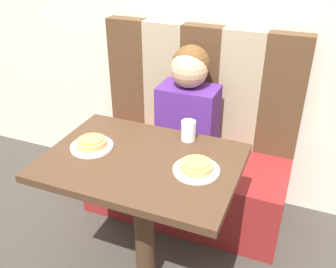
{
  "coord_description": "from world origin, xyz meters",
  "views": [
    {
      "loc": [
        0.63,
        -1.24,
        1.68
      ],
      "look_at": [
        0.0,
        0.31,
        0.74
      ],
      "focal_mm": 40.0,
      "sensor_mm": 36.0,
      "label": 1
    }
  ],
  "objects_px": {
    "drinking_cup": "(188,131)",
    "pizza_left": "(91,142)",
    "person": "(189,102)",
    "plate_right": "(196,170)",
    "pizza_right": "(196,166)",
    "plate_left": "(92,147)"
  },
  "relations": [
    {
      "from": "plate_left",
      "to": "drinking_cup",
      "type": "height_order",
      "value": "drinking_cup"
    },
    {
      "from": "plate_left",
      "to": "pizza_right",
      "type": "xyz_separation_m",
      "value": [
        0.51,
        0.0,
        0.02
      ]
    },
    {
      "from": "plate_left",
      "to": "pizza_left",
      "type": "height_order",
      "value": "pizza_left"
    },
    {
      "from": "plate_right",
      "to": "drinking_cup",
      "type": "bearing_deg",
      "value": 116.58
    },
    {
      "from": "drinking_cup",
      "to": "person",
      "type": "bearing_deg",
      "value": 108.92
    },
    {
      "from": "drinking_cup",
      "to": "pizza_left",
      "type": "bearing_deg",
      "value": -148.31
    },
    {
      "from": "plate_right",
      "to": "plate_left",
      "type": "bearing_deg",
      "value": 180.0
    },
    {
      "from": "pizza_right",
      "to": "drinking_cup",
      "type": "height_order",
      "value": "drinking_cup"
    },
    {
      "from": "plate_right",
      "to": "pizza_right",
      "type": "relative_size",
      "value": 1.42
    },
    {
      "from": "plate_right",
      "to": "pizza_left",
      "type": "distance_m",
      "value": 0.51
    },
    {
      "from": "person",
      "to": "drinking_cup",
      "type": "bearing_deg",
      "value": -71.08
    },
    {
      "from": "person",
      "to": "plate_left",
      "type": "height_order",
      "value": "person"
    },
    {
      "from": "person",
      "to": "plate_right",
      "type": "bearing_deg",
      "value": -68.07
    },
    {
      "from": "person",
      "to": "drinking_cup",
      "type": "height_order",
      "value": "person"
    },
    {
      "from": "pizza_left",
      "to": "drinking_cup",
      "type": "relative_size",
      "value": 1.43
    },
    {
      "from": "plate_right",
      "to": "pizza_left",
      "type": "height_order",
      "value": "pizza_left"
    },
    {
      "from": "plate_left",
      "to": "pizza_left",
      "type": "relative_size",
      "value": 1.42
    },
    {
      "from": "plate_right",
      "to": "pizza_left",
      "type": "relative_size",
      "value": 1.42
    },
    {
      "from": "pizza_right",
      "to": "drinking_cup",
      "type": "xyz_separation_m",
      "value": [
        -0.12,
        0.24,
        0.02
      ]
    },
    {
      "from": "pizza_left",
      "to": "pizza_right",
      "type": "xyz_separation_m",
      "value": [
        0.51,
        0.0,
        0.0
      ]
    },
    {
      "from": "pizza_right",
      "to": "drinking_cup",
      "type": "relative_size",
      "value": 1.43
    },
    {
      "from": "plate_right",
      "to": "pizza_right",
      "type": "height_order",
      "value": "pizza_right"
    }
  ]
}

